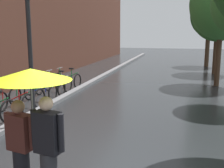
{
  "coord_description": "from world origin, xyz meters",
  "views": [
    {
      "loc": [
        1.41,
        -4.1,
        2.66
      ],
      "look_at": [
        -0.32,
        2.5,
        1.35
      ],
      "focal_mm": 44.37,
      "sensor_mm": 36.0,
      "label": 1
    }
  ],
  "objects_px": {
    "parked_bicycle_2": "(27,97)",
    "parked_bicycle_4": "(50,87)",
    "street_tree_4": "(209,16)",
    "parked_bicycle_3": "(41,91)",
    "parked_bicycle_1": "(14,102)",
    "couple_under_umbrella": "(33,112)",
    "street_tree_3": "(218,17)",
    "street_lamp_post": "(30,44)",
    "parked_bicycle_5": "(58,83)",
    "street_tree_2": "(222,4)",
    "parked_bicycle_6": "(68,80)"
  },
  "relations": [
    {
      "from": "parked_bicycle_2",
      "to": "parked_bicycle_4",
      "type": "bearing_deg",
      "value": 90.38
    },
    {
      "from": "street_tree_4",
      "to": "parked_bicycle_3",
      "type": "xyz_separation_m",
      "value": [
        -6.94,
        -12.76,
        -3.4
      ]
    },
    {
      "from": "parked_bicycle_1",
      "to": "couple_under_umbrella",
      "type": "relative_size",
      "value": 0.53
    },
    {
      "from": "street_tree_3",
      "to": "street_lamp_post",
      "type": "xyz_separation_m",
      "value": [
        -5.86,
        -11.65,
        -1.19
      ]
    },
    {
      "from": "parked_bicycle_4",
      "to": "parked_bicycle_5",
      "type": "height_order",
      "value": "same"
    },
    {
      "from": "parked_bicycle_3",
      "to": "parked_bicycle_5",
      "type": "height_order",
      "value": "same"
    },
    {
      "from": "couple_under_umbrella",
      "to": "street_tree_3",
      "type": "bearing_deg",
      "value": 74.62
    },
    {
      "from": "parked_bicycle_4",
      "to": "parked_bicycle_5",
      "type": "distance_m",
      "value": 0.84
    },
    {
      "from": "couple_under_umbrella",
      "to": "street_lamp_post",
      "type": "distance_m",
      "value": 3.65
    },
    {
      "from": "street_tree_2",
      "to": "street_lamp_post",
      "type": "xyz_separation_m",
      "value": [
        -5.6,
        -7.59,
        -1.59
      ]
    },
    {
      "from": "parked_bicycle_5",
      "to": "street_tree_3",
      "type": "bearing_deg",
      "value": 44.9
    },
    {
      "from": "parked_bicycle_2",
      "to": "street_tree_4",
      "type": "bearing_deg",
      "value": 62.99
    },
    {
      "from": "parked_bicycle_6",
      "to": "street_tree_2",
      "type": "bearing_deg",
      "value": 18.16
    },
    {
      "from": "parked_bicycle_2",
      "to": "parked_bicycle_4",
      "type": "distance_m",
      "value": 1.79
    },
    {
      "from": "parked_bicycle_6",
      "to": "parked_bicycle_1",
      "type": "bearing_deg",
      "value": -90.0
    },
    {
      "from": "parked_bicycle_6",
      "to": "parked_bicycle_5",
      "type": "bearing_deg",
      "value": -96.05
    },
    {
      "from": "couple_under_umbrella",
      "to": "parked_bicycle_5",
      "type": "bearing_deg",
      "value": 113.22
    },
    {
      "from": "street_tree_2",
      "to": "parked_bicycle_4",
      "type": "height_order",
      "value": "street_tree_2"
    },
    {
      "from": "parked_bicycle_2",
      "to": "couple_under_umbrella",
      "type": "height_order",
      "value": "couple_under_umbrella"
    },
    {
      "from": "parked_bicycle_6",
      "to": "street_tree_4",
      "type": "bearing_deg",
      "value": 55.62
    },
    {
      "from": "parked_bicycle_3",
      "to": "parked_bicycle_5",
      "type": "bearing_deg",
      "value": 93.5
    },
    {
      "from": "parked_bicycle_2",
      "to": "couple_under_umbrella",
      "type": "xyz_separation_m",
      "value": [
        3.13,
        -4.84,
        1.08
      ]
    },
    {
      "from": "parked_bicycle_3",
      "to": "parked_bicycle_6",
      "type": "bearing_deg",
      "value": 90.2
    },
    {
      "from": "street_tree_2",
      "to": "parked_bicycle_5",
      "type": "distance_m",
      "value": 8.44
    },
    {
      "from": "street_tree_2",
      "to": "parked_bicycle_1",
      "type": "height_order",
      "value": "street_tree_2"
    },
    {
      "from": "parked_bicycle_1",
      "to": "parked_bicycle_3",
      "type": "bearing_deg",
      "value": 89.7
    },
    {
      "from": "parked_bicycle_4",
      "to": "street_tree_4",
      "type": "bearing_deg",
      "value": 59.56
    },
    {
      "from": "parked_bicycle_1",
      "to": "parked_bicycle_2",
      "type": "height_order",
      "value": "same"
    },
    {
      "from": "couple_under_umbrella",
      "to": "street_lamp_post",
      "type": "height_order",
      "value": "street_lamp_post"
    },
    {
      "from": "street_lamp_post",
      "to": "parked_bicycle_3",
      "type": "bearing_deg",
      "value": 115.15
    },
    {
      "from": "parked_bicycle_2",
      "to": "couple_under_umbrella",
      "type": "bearing_deg",
      "value": -57.11
    },
    {
      "from": "street_tree_2",
      "to": "parked_bicycle_6",
      "type": "height_order",
      "value": "street_tree_2"
    },
    {
      "from": "street_tree_3",
      "to": "street_lamp_post",
      "type": "relative_size",
      "value": 1.28
    },
    {
      "from": "street_tree_3",
      "to": "parked_bicycle_4",
      "type": "xyz_separation_m",
      "value": [
        -7.18,
        -8.05,
        -3.13
      ]
    },
    {
      "from": "street_tree_4",
      "to": "parked_bicycle_5",
      "type": "relative_size",
      "value": 4.65
    },
    {
      "from": "parked_bicycle_2",
      "to": "parked_bicycle_4",
      "type": "relative_size",
      "value": 1.03
    },
    {
      "from": "street_tree_3",
      "to": "parked_bicycle_6",
      "type": "xyz_separation_m",
      "value": [
        -7.15,
        -6.32,
        -3.13
      ]
    },
    {
      "from": "parked_bicycle_5",
      "to": "couple_under_umbrella",
      "type": "relative_size",
      "value": 0.55
    },
    {
      "from": "parked_bicycle_4",
      "to": "couple_under_umbrella",
      "type": "xyz_separation_m",
      "value": [
        3.14,
        -6.64,
        1.08
      ]
    },
    {
      "from": "parked_bicycle_6",
      "to": "street_tree_3",
      "type": "bearing_deg",
      "value": 41.48
    },
    {
      "from": "street_tree_3",
      "to": "parked_bicycle_3",
      "type": "height_order",
      "value": "street_tree_3"
    },
    {
      "from": "parked_bicycle_1",
      "to": "parked_bicycle_2",
      "type": "relative_size",
      "value": 0.99
    },
    {
      "from": "street_tree_2",
      "to": "parked_bicycle_3",
      "type": "bearing_deg",
      "value": -144.79
    },
    {
      "from": "parked_bicycle_3",
      "to": "parked_bicycle_5",
      "type": "relative_size",
      "value": 0.94
    },
    {
      "from": "parked_bicycle_3",
      "to": "parked_bicycle_5",
      "type": "distance_m",
      "value": 1.7
    },
    {
      "from": "couple_under_umbrella",
      "to": "parked_bicycle_2",
      "type": "bearing_deg",
      "value": 122.89
    },
    {
      "from": "street_tree_2",
      "to": "street_tree_3",
      "type": "bearing_deg",
      "value": 86.4
    },
    {
      "from": "street_tree_2",
      "to": "parked_bicycle_4",
      "type": "distance_m",
      "value": 8.74
    },
    {
      "from": "couple_under_umbrella",
      "to": "parked_bicycle_6",
      "type": "bearing_deg",
      "value": 110.39
    },
    {
      "from": "parked_bicycle_4",
      "to": "street_tree_3",
      "type": "bearing_deg",
      "value": 48.26
    }
  ]
}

